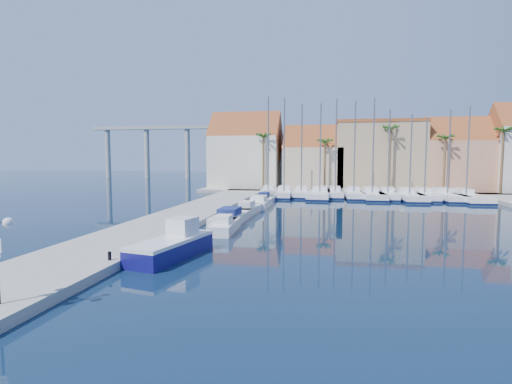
% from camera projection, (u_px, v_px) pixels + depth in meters
% --- Properties ---
extents(ground, '(260.00, 260.00, 0.00)m').
position_uv_depth(ground, '(246.00, 256.00, 24.14)').
color(ground, black).
rests_on(ground, ground).
extents(quay_west, '(6.00, 77.00, 0.50)m').
position_uv_depth(quay_west, '(185.00, 216.00, 38.99)').
color(quay_west, gray).
rests_on(quay_west, ground).
extents(shore_north, '(54.00, 16.00, 0.50)m').
position_uv_depth(shore_north, '(360.00, 190.00, 69.28)').
color(shore_north, gray).
rests_on(shore_north, ground).
extents(bollard, '(0.18, 0.18, 0.46)m').
position_uv_depth(bollard, '(110.00, 256.00, 21.31)').
color(bollard, black).
rests_on(bollard, quay_west).
extents(fishing_boat, '(3.36, 6.69, 2.24)m').
position_uv_depth(fishing_boat, '(173.00, 245.00, 23.94)').
color(fishing_boat, '#11105E').
rests_on(fishing_boat, ground).
extents(motorboat_west_0, '(2.02, 5.45, 1.40)m').
position_uv_depth(motorboat_west_0, '(225.00, 226.00, 31.94)').
color(motorboat_west_0, white).
rests_on(motorboat_west_0, ground).
extents(motorboat_west_1, '(2.50, 7.49, 1.40)m').
position_uv_depth(motorboat_west_1, '(231.00, 217.00, 36.74)').
color(motorboat_west_1, white).
rests_on(motorboat_west_1, ground).
extents(motorboat_west_2, '(2.22, 5.86, 1.40)m').
position_uv_depth(motorboat_west_2, '(248.00, 209.00, 41.90)').
color(motorboat_west_2, white).
rests_on(motorboat_west_2, ground).
extents(motorboat_west_3, '(2.33, 7.26, 1.40)m').
position_uv_depth(motorboat_west_3, '(260.00, 203.00, 47.75)').
color(motorboat_west_3, white).
rests_on(motorboat_west_3, ground).
extents(motorboat_west_4, '(1.85, 5.31, 1.40)m').
position_uv_depth(motorboat_west_4, '(265.00, 199.00, 52.39)').
color(motorboat_west_4, white).
rests_on(motorboat_west_4, ground).
extents(motorboat_west_5, '(1.93, 5.80, 1.40)m').
position_uv_depth(motorboat_west_5, '(270.00, 196.00, 56.41)').
color(motorboat_west_5, white).
rests_on(motorboat_west_5, ground).
extents(sailboat_0, '(2.64, 8.69, 14.86)m').
position_uv_depth(sailboat_0, '(269.00, 192.00, 60.64)').
color(sailboat_0, white).
rests_on(sailboat_0, ground).
extents(sailboat_1, '(2.75, 9.68, 14.41)m').
position_uv_depth(sailboat_1, '(284.00, 193.00, 59.53)').
color(sailboat_1, white).
rests_on(sailboat_1, ground).
extents(sailboat_2, '(2.57, 8.94, 13.58)m').
position_uv_depth(sailboat_2, '(301.00, 193.00, 59.71)').
color(sailboat_2, white).
rests_on(sailboat_2, ground).
extents(sailboat_3, '(3.53, 11.65, 13.53)m').
position_uv_depth(sailboat_3, '(320.00, 194.00, 58.38)').
color(sailboat_3, white).
rests_on(sailboat_3, ground).
extents(sailboat_4, '(2.41, 8.40, 14.23)m').
position_uv_depth(sailboat_4, '(335.00, 193.00, 58.97)').
color(sailboat_4, white).
rests_on(sailboat_4, ground).
extents(sailboat_5, '(3.00, 9.82, 13.91)m').
position_uv_depth(sailboat_5, '(353.00, 194.00, 58.24)').
color(sailboat_5, white).
rests_on(sailboat_5, ground).
extents(sailboat_6, '(3.45, 11.31, 14.21)m').
position_uv_depth(sailboat_6, '(371.00, 194.00, 57.33)').
color(sailboat_6, white).
rests_on(sailboat_6, ground).
extents(sailboat_7, '(3.25, 10.21, 12.60)m').
position_uv_depth(sailboat_7, '(387.00, 194.00, 57.20)').
color(sailboat_7, white).
rests_on(sailboat_7, ground).
extents(sailboat_8, '(3.48, 11.46, 11.70)m').
position_uv_depth(sailboat_8, '(408.00, 196.00, 55.70)').
color(sailboat_8, white).
rests_on(sailboat_8, ground).
extents(sailboat_9, '(3.01, 10.34, 11.38)m').
position_uv_depth(sailboat_9, '(424.00, 195.00, 56.16)').
color(sailboat_9, white).
rests_on(sailboat_9, ground).
extents(sailboat_10, '(3.71, 11.48, 12.29)m').
position_uv_depth(sailboat_10, '(445.00, 196.00, 55.65)').
color(sailboat_10, white).
rests_on(sailboat_10, ground).
extents(sailboat_11, '(4.07, 12.22, 12.65)m').
position_uv_depth(sailboat_11, '(464.00, 197.00, 54.36)').
color(sailboat_11, white).
rests_on(sailboat_11, ground).
extents(building_0, '(12.30, 9.00, 13.50)m').
position_uv_depth(building_0, '(246.00, 154.00, 71.41)').
color(building_0, beige).
rests_on(building_0, shore_north).
extents(building_1, '(10.30, 8.00, 11.00)m').
position_uv_depth(building_1, '(314.00, 161.00, 69.32)').
color(building_1, tan).
rests_on(building_1, shore_north).
extents(building_2, '(14.20, 10.20, 11.50)m').
position_uv_depth(building_2, '(379.00, 155.00, 68.20)').
color(building_2, tan).
rests_on(building_2, shore_north).
extents(building_3, '(10.30, 8.00, 12.00)m').
position_uv_depth(building_3, '(456.00, 157.00, 65.05)').
color(building_3, tan).
rests_on(building_3, shore_north).
extents(palm_0, '(2.60, 2.60, 10.15)m').
position_uv_depth(palm_0, '(263.00, 138.00, 65.55)').
color(palm_0, brown).
rests_on(palm_0, shore_north).
extents(palm_1, '(2.60, 2.60, 9.15)m').
position_uv_depth(palm_1, '(325.00, 143.00, 63.80)').
color(palm_1, brown).
rests_on(palm_1, shore_north).
extents(palm_2, '(2.60, 2.60, 11.15)m').
position_uv_depth(palm_2, '(391.00, 131.00, 61.80)').
color(palm_2, brown).
rests_on(palm_2, shore_north).
extents(palm_3, '(2.60, 2.60, 9.65)m').
position_uv_depth(palm_3, '(445.00, 139.00, 60.46)').
color(palm_3, brown).
rests_on(palm_3, shore_north).
extents(palm_4, '(2.60, 2.60, 10.65)m').
position_uv_depth(palm_4, '(503.00, 133.00, 58.91)').
color(palm_4, brown).
rests_on(palm_4, shore_north).
extents(viaduct, '(48.00, 2.20, 14.45)m').
position_uv_depth(viaduct, '(170.00, 141.00, 110.67)').
color(viaduct, '#9E9E99').
rests_on(viaduct, ground).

